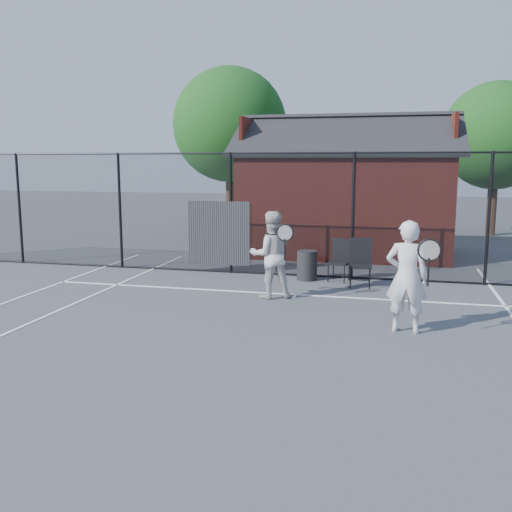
% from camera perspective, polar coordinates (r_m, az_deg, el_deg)
% --- Properties ---
extents(ground, '(80.00, 80.00, 0.00)m').
position_cam_1_polar(ground, '(9.20, 0.78, -8.09)').
color(ground, '#4B4F56').
rests_on(ground, ground).
extents(court_lines, '(11.02, 18.00, 0.01)m').
position_cam_1_polar(court_lines, '(7.98, -1.39, -10.82)').
color(court_lines, white).
rests_on(court_lines, ground).
extents(fence, '(22.04, 3.00, 3.00)m').
position_cam_1_polar(fence, '(13.80, 4.24, 3.90)').
color(fence, black).
rests_on(fence, ground).
extents(clubhouse, '(6.50, 4.36, 4.19)m').
position_cam_1_polar(clubhouse, '(17.65, 9.01, 5.52)').
color(clubhouse, maroon).
rests_on(clubhouse, ground).
extents(tree_left, '(4.48, 4.48, 6.44)m').
position_cam_1_polar(tree_left, '(23.03, -2.64, 12.94)').
color(tree_left, black).
rests_on(tree_left, ground).
extents(tree_right, '(3.97, 3.97, 5.70)m').
position_cam_1_polar(tree_right, '(23.34, 22.90, 10.99)').
color(tree_right, black).
rests_on(tree_right, ground).
extents(player_front, '(0.84, 0.64, 1.85)m').
position_cam_1_polar(player_front, '(9.56, 14.86, -2.00)').
color(player_front, silver).
rests_on(player_front, ground).
extents(player_back, '(1.07, 0.97, 1.78)m').
position_cam_1_polar(player_back, '(11.62, 1.49, 0.13)').
color(player_back, silver).
rests_on(player_back, ground).
extents(chair_left, '(0.56, 0.57, 0.97)m').
position_cam_1_polar(chair_left, '(13.41, 8.30, -0.49)').
color(chair_left, black).
rests_on(chair_left, ground).
extents(chair_right, '(0.54, 0.56, 1.05)m').
position_cam_1_polar(chair_right, '(12.87, 10.40, -0.77)').
color(chair_right, black).
rests_on(chair_right, ground).
extents(waste_bin, '(0.55, 0.55, 0.70)m').
position_cam_1_polar(waste_bin, '(13.52, 5.12, -0.93)').
color(waste_bin, black).
rests_on(waste_bin, ground).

